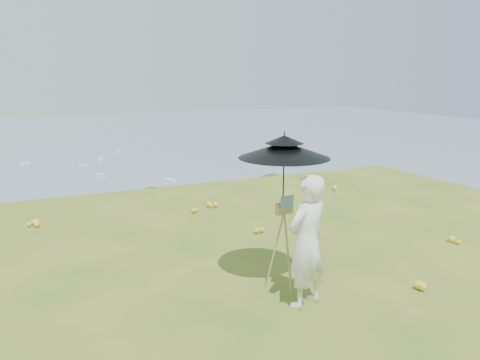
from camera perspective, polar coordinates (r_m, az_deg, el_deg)
name	(u,v)px	position (r m, az deg, el deg)	size (l,w,h in m)	color
ground	(338,272)	(7.91, 11.82, -10.97)	(14.00, 14.00, 0.00)	#43651C
shoreline_tier	(71,303)	(89.87, -19.86, -13.94)	(170.00, 28.00, 8.00)	#71685A
bay_water	(39,153)	(248.61, -23.33, 3.06)	(700.00, 700.00, 0.00)	slate
slope_trees	(96,282)	(44.85, -17.20, -11.77)	(110.00, 50.00, 6.00)	#214414
harbor_town	(68,269)	(87.24, -20.18, -10.11)	(110.00, 22.00, 5.00)	beige
moored_boats	(5,190)	(170.98, -26.69, -1.11)	(140.00, 140.00, 0.70)	white
wildflowers	(329,263)	(8.07, 10.77, -9.97)	(10.00, 10.50, 0.12)	yellow
painter	(307,242)	(6.45, 8.16, -7.46)	(0.68, 0.45, 1.86)	white
field_easel	(284,242)	(7.01, 5.33, -7.55)	(0.55, 0.55, 1.44)	#A77446
sun_umbrella	(284,172)	(6.74, 5.34, 0.93)	(1.32, 1.32, 1.17)	black
painter_cap	(309,179)	(6.20, 8.41, 0.16)	(0.18, 0.21, 0.10)	#D2737B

